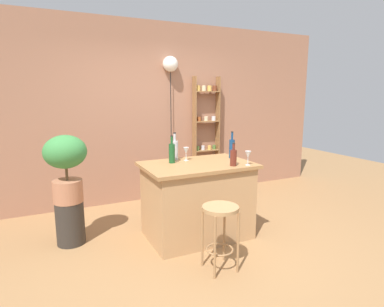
% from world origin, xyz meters
% --- Properties ---
extents(ground, '(12.00, 12.00, 0.00)m').
position_xyz_m(ground, '(0.00, 0.00, 0.00)').
color(ground, olive).
extents(back_wall, '(6.40, 0.10, 2.80)m').
position_xyz_m(back_wall, '(0.00, 1.95, 1.40)').
color(back_wall, '#9E6B51').
rests_on(back_wall, ground).
extents(kitchen_counter, '(1.27, 0.84, 0.90)m').
position_xyz_m(kitchen_counter, '(0.00, 0.30, 0.45)').
color(kitchen_counter, tan).
rests_on(kitchen_counter, ground).
extents(bar_stool, '(0.35, 0.35, 0.65)m').
position_xyz_m(bar_stool, '(-0.14, -0.48, 0.49)').
color(bar_stool, '#997047').
rests_on(bar_stool, ground).
extents(spice_shelf, '(0.46, 0.14, 1.98)m').
position_xyz_m(spice_shelf, '(0.92, 1.81, 1.00)').
color(spice_shelf, olive).
rests_on(spice_shelf, ground).
extents(plant_stool, '(0.31, 0.31, 0.50)m').
position_xyz_m(plant_stool, '(-1.40, 0.74, 0.25)').
color(plant_stool, '#2D2823').
rests_on(plant_stool, ground).
extents(potted_plant, '(0.46, 0.42, 0.76)m').
position_xyz_m(potted_plant, '(-1.40, 0.74, 0.95)').
color(potted_plant, '#A86B4C').
rests_on(potted_plant, plant_stool).
extents(bottle_spirits_clear, '(0.07, 0.07, 0.34)m').
position_xyz_m(bottle_spirits_clear, '(0.54, 0.40, 1.03)').
color(bottle_spirits_clear, navy).
rests_on(bottle_spirits_clear, kitchen_counter).
extents(bottle_soda_blue, '(0.07, 0.07, 0.26)m').
position_xyz_m(bottle_soda_blue, '(0.31, 0.01, 1.00)').
color(bottle_soda_blue, '#5B2319').
rests_on(bottle_soda_blue, kitchen_counter).
extents(bottle_wine_red, '(0.08, 0.08, 0.34)m').
position_xyz_m(bottle_wine_red, '(-0.15, 0.62, 1.03)').
color(bottle_wine_red, '#B2B2B7').
rests_on(bottle_wine_red, kitchen_counter).
extents(bottle_vinegar, '(0.07, 0.07, 0.33)m').
position_xyz_m(bottle_vinegar, '(-0.26, 0.46, 1.02)').
color(bottle_vinegar, '#194C23').
rests_on(bottle_vinegar, kitchen_counter).
extents(wine_glass_left, '(0.07, 0.07, 0.16)m').
position_xyz_m(wine_glass_left, '(-0.05, 0.51, 1.02)').
color(wine_glass_left, silver).
rests_on(wine_glass_left, kitchen_counter).
extents(wine_glass_center, '(0.07, 0.07, 0.16)m').
position_xyz_m(wine_glass_center, '(0.48, -0.03, 1.02)').
color(wine_glass_center, silver).
rests_on(wine_glass_center, kitchen_counter).
extents(pendant_globe_light, '(0.24, 0.24, 2.28)m').
position_xyz_m(pendant_globe_light, '(0.29, 1.84, 2.13)').
color(pendant_globe_light, black).
rests_on(pendant_globe_light, ground).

